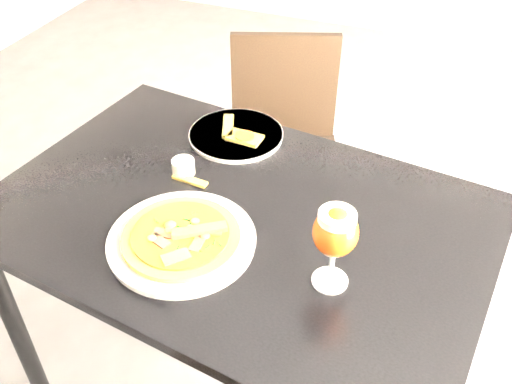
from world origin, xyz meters
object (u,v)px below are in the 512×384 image
at_px(chair_far, 283,148).
at_px(pizza, 181,236).
at_px(beer_glass, 335,233).
at_px(dining_table, 237,238).

xyz_separation_m(chair_far, pizza, (0.04, -0.82, 0.30)).
bearing_deg(beer_glass, pizza, -177.63).
distance_m(pizza, beer_glass, 0.36).
height_order(dining_table, pizza, pizza).
bearing_deg(beer_glass, dining_table, 153.53).
relative_size(dining_table, pizza, 4.82).
xyz_separation_m(pizza, beer_glass, (0.34, 0.01, 0.11)).
bearing_deg(beer_glass, chair_far, 115.11).
bearing_deg(pizza, dining_table, 64.37).
bearing_deg(chair_far, dining_table, -100.79).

